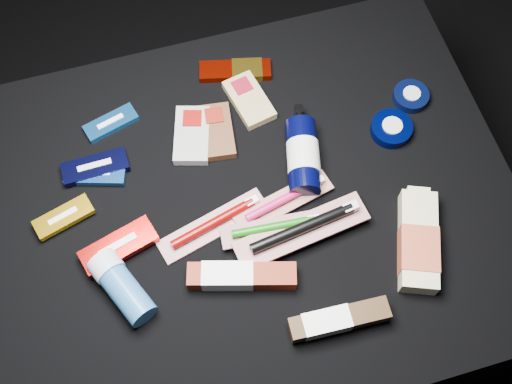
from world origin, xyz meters
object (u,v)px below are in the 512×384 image
object	(u,v)px
lotion_bottle	(303,156)
toothpaste_carton_red	(237,276)
bodywash_bottle	(418,243)
deodorant_stick	(122,287)

from	to	relation	value
lotion_bottle	toothpaste_carton_red	size ratio (longest dim) A/B	1.00
lotion_bottle	bodywash_bottle	size ratio (longest dim) A/B	0.97
bodywash_bottle	toothpaste_carton_red	bearing A→B (deg)	-163.93
lotion_bottle	deodorant_stick	world-z (taller)	lotion_bottle
deodorant_stick	toothpaste_carton_red	world-z (taller)	deodorant_stick
bodywash_bottle	deodorant_stick	size ratio (longest dim) A/B	1.38
bodywash_bottle	deodorant_stick	bearing A→B (deg)	-165.60
lotion_bottle	deodorant_stick	distance (m)	0.40
lotion_bottle	bodywash_bottle	distance (m)	0.26
lotion_bottle	deodorant_stick	size ratio (longest dim) A/B	1.33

